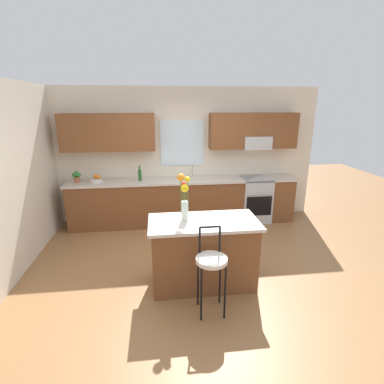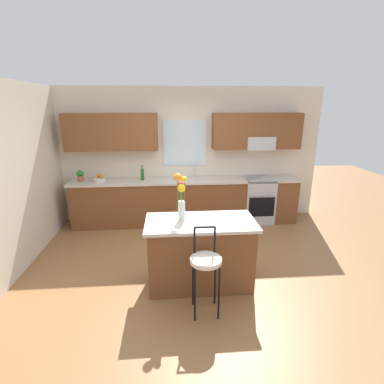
# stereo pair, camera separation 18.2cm
# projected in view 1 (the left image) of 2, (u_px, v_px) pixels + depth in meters

# --- Properties ---
(ground_plane) EXTENTS (14.00, 14.00, 0.00)m
(ground_plane) POSITION_uv_depth(u_px,v_px,m) (194.00, 264.00, 4.46)
(ground_plane) COLOR olive
(wall_left) EXTENTS (0.12, 4.60, 2.70)m
(wall_left) POSITION_uv_depth(u_px,v_px,m) (11.00, 180.00, 4.06)
(wall_left) COLOR beige
(wall_left) RESTS_ON ground
(back_wall_assembly) EXTENTS (5.60, 0.50, 2.70)m
(back_wall_assembly) POSITION_uv_depth(u_px,v_px,m) (184.00, 148.00, 5.91)
(back_wall_assembly) COLOR beige
(back_wall_assembly) RESTS_ON ground
(counter_run) EXTENTS (4.56, 0.64, 0.92)m
(counter_run) POSITION_uv_depth(u_px,v_px,m) (184.00, 201.00, 5.94)
(counter_run) COLOR brown
(counter_run) RESTS_ON ground
(sink_faucet) EXTENTS (0.02, 0.13, 0.23)m
(sink_faucet) POSITION_uv_depth(u_px,v_px,m) (192.00, 171.00, 5.93)
(sink_faucet) COLOR #B7BABC
(sink_faucet) RESTS_ON counter_run
(oven_range) EXTENTS (0.60, 0.64, 0.92)m
(oven_range) POSITION_uv_depth(u_px,v_px,m) (254.00, 199.00, 6.09)
(oven_range) COLOR #B7BABC
(oven_range) RESTS_ON ground
(kitchen_island) EXTENTS (1.42, 0.72, 0.92)m
(kitchen_island) POSITION_uv_depth(u_px,v_px,m) (203.00, 252.00, 3.88)
(kitchen_island) COLOR brown
(kitchen_island) RESTS_ON ground
(bar_stool_near) EXTENTS (0.36, 0.36, 1.04)m
(bar_stool_near) POSITION_uv_depth(u_px,v_px,m) (211.00, 263.00, 3.29)
(bar_stool_near) COLOR black
(bar_stool_near) RESTS_ON ground
(flower_vase) EXTENTS (0.17, 0.17, 0.62)m
(flower_vase) POSITION_uv_depth(u_px,v_px,m) (184.00, 195.00, 3.67)
(flower_vase) COLOR silver
(flower_vase) RESTS_ON kitchen_island
(fruit_bowl_oranges) EXTENTS (0.24, 0.24, 0.16)m
(fruit_bowl_oranges) POSITION_uv_depth(u_px,v_px,m) (96.00, 180.00, 5.61)
(fruit_bowl_oranges) COLOR silver
(fruit_bowl_oranges) RESTS_ON counter_run
(bottle_olive_oil) EXTENTS (0.06, 0.06, 0.30)m
(bottle_olive_oil) POSITION_uv_depth(u_px,v_px,m) (140.00, 175.00, 5.68)
(bottle_olive_oil) COLOR #1E5923
(bottle_olive_oil) RESTS_ON counter_run
(potted_plant_small) EXTENTS (0.17, 0.11, 0.22)m
(potted_plant_small) POSITION_uv_depth(u_px,v_px,m) (77.00, 176.00, 5.54)
(potted_plant_small) COLOR #9E5B3D
(potted_plant_small) RESTS_ON counter_run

